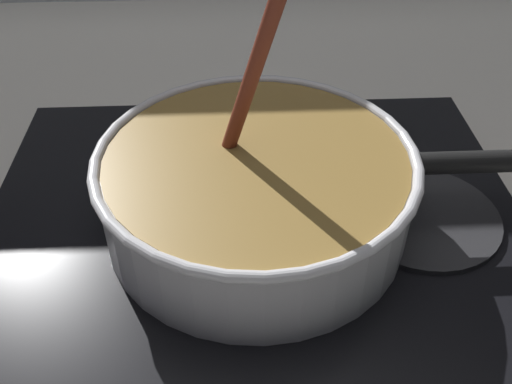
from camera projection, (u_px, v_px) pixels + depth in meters
ground at (177, 360)px, 0.50m from camera, size 2.40×1.60×0.04m
hob_plate at (256, 228)px, 0.59m from camera, size 0.56×0.48×0.01m
burner_ring at (256, 221)px, 0.58m from camera, size 0.20×0.20×0.01m
spare_burner at (421, 216)px, 0.59m from camera, size 0.16×0.16×0.01m
cooking_pan at (257, 188)px, 0.55m from camera, size 0.43×0.31×0.33m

